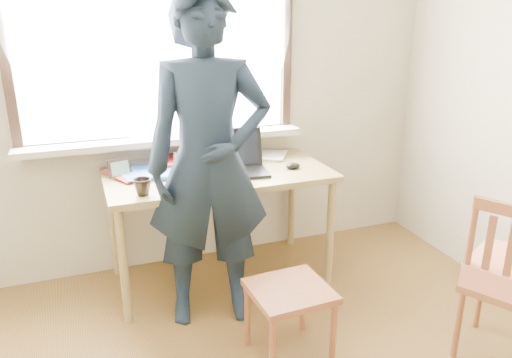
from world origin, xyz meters
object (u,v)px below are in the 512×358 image
object	(u,v)px
mug_white	(183,158)
person	(209,164)
mug_dark	(142,187)
work_chair	(290,299)
desk	(219,184)
laptop	(236,162)

from	to	relation	value
mug_white	person	distance (m)	0.60
mug_white	mug_dark	world-z (taller)	mug_white
mug_white	work_chair	bearing A→B (deg)	-75.36
desk	mug_dark	size ratio (longest dim) A/B	13.72
desk	person	world-z (taller)	person
person	work_chair	bearing A→B (deg)	-53.71
person	desk	bearing A→B (deg)	76.06
desk	mug_dark	xyz separation A→B (m)	(-0.51, -0.25, 0.13)
desk	laptop	size ratio (longest dim) A/B	3.50
laptop	person	size ratio (longest dim) A/B	0.22
desk	laptop	world-z (taller)	laptop
mug_dark	person	distance (m)	0.40
mug_white	mug_dark	size ratio (longest dim) A/B	1.22
mug_dark	work_chair	bearing A→B (deg)	-46.21
work_chair	laptop	bearing A→B (deg)	89.91
laptop	work_chair	bearing A→B (deg)	-90.09
mug_white	laptop	bearing A→B (deg)	-39.38
desk	work_chair	xyz separation A→B (m)	(0.11, -0.89, -0.34)
work_chair	person	bearing A→B (deg)	117.34
mug_white	mug_dark	distance (m)	0.56
mug_white	person	world-z (taller)	person
laptop	mug_dark	size ratio (longest dim) A/B	3.92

